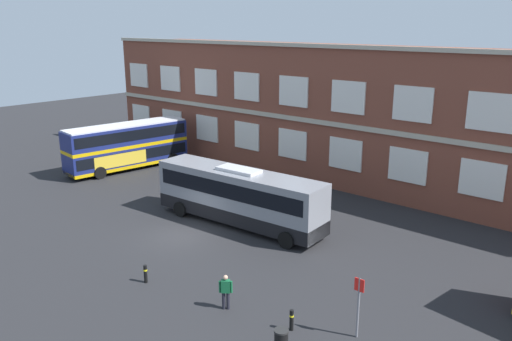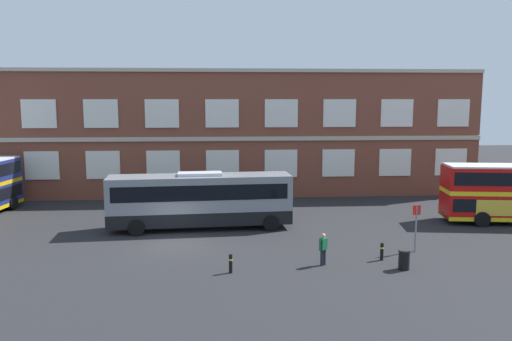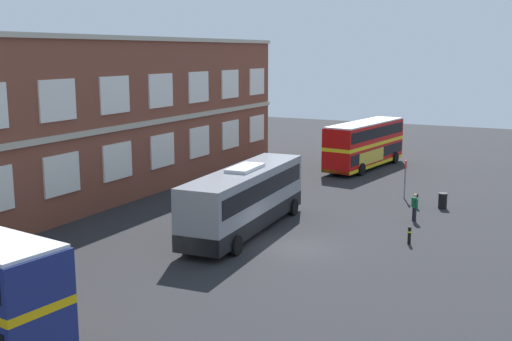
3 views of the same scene
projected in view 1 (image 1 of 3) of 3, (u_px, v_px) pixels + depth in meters
The scene contains 9 objects.
ground_plane at pixel (205, 226), 33.83m from camera, with size 120.00×120.00×0.00m, color #232326.
brick_terminal_building at pixel (346, 113), 43.64m from camera, with size 50.65×8.19×11.15m.
double_decker_near at pixel (127, 145), 46.46m from camera, with size 4.00×11.24×4.07m.
touring_coach at pixel (239, 197), 33.59m from camera, with size 12.15×3.54×3.80m.
waiting_passenger at pixel (226, 291), 23.80m from camera, with size 0.56×0.48×1.70m.
bus_stand_flag at pixel (358, 302), 21.46m from camera, with size 0.44×0.10×2.70m.
station_litter_bin at pixel (281, 341), 20.72m from camera, with size 0.60×0.60×1.03m.
safety_bollard_west at pixel (145, 274), 26.35m from camera, with size 0.19×0.19×0.95m.
safety_bollard_east at pixel (292, 320), 22.26m from camera, with size 0.19×0.19×0.95m.
Camera 1 is at (23.23, -19.60, 12.71)m, focal length 36.68 mm.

